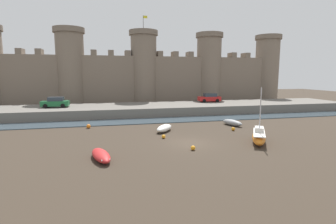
# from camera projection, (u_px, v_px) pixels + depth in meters

# --- Properties ---
(ground_plane) EXTENTS (160.00, 160.00, 0.00)m
(ground_plane) POSITION_uv_depth(u_px,v_px,m) (190.00, 143.00, 25.45)
(ground_plane) COLOR #382D23
(water_channel) EXTENTS (80.00, 4.50, 0.10)m
(water_channel) POSITION_uv_depth(u_px,v_px,m) (163.00, 120.00, 37.79)
(water_channel) COLOR #3D4C56
(water_channel) RESTS_ON ground
(quay_road) EXTENTS (70.20, 10.00, 1.48)m
(quay_road) POSITION_uv_depth(u_px,v_px,m) (154.00, 109.00, 44.68)
(quay_road) COLOR #666059
(quay_road) RESTS_ON ground
(castle) EXTENTS (64.15, 5.95, 18.56)m
(castle) POSITION_uv_depth(u_px,v_px,m) (144.00, 74.00, 55.15)
(castle) COLOR #7A6B5B
(castle) RESTS_ON ground
(rowboat_midflat_centre) EXTENTS (2.05, 3.92, 0.70)m
(rowboat_midflat_centre) POSITION_uv_depth(u_px,v_px,m) (101.00, 155.00, 20.44)
(rowboat_midflat_centre) COLOR red
(rowboat_midflat_centre) RESTS_ON ground
(rowboat_foreground_centre) EXTENTS (2.88, 3.42, 0.79)m
(rowboat_foreground_centre) POSITION_uv_depth(u_px,v_px,m) (164.00, 128.00, 30.56)
(rowboat_foreground_centre) COLOR silver
(rowboat_foreground_centre) RESTS_ON ground
(sailboat_midflat_left) EXTENTS (3.50, 4.67, 5.42)m
(sailboat_midflat_left) POSITION_uv_depth(u_px,v_px,m) (259.00, 137.00, 25.42)
(sailboat_midflat_left) COLOR orange
(sailboat_midflat_left) RESTS_ON ground
(rowboat_near_channel_left) EXTENTS (1.98, 3.43, 0.77)m
(rowboat_near_channel_left) POSITION_uv_depth(u_px,v_px,m) (232.00, 122.00, 34.12)
(rowboat_near_channel_left) COLOR gray
(rowboat_near_channel_left) RESTS_ON ground
(mooring_buoy_near_shore) EXTENTS (0.43, 0.43, 0.43)m
(mooring_buoy_near_shore) POSITION_uv_depth(u_px,v_px,m) (233.00, 129.00, 30.99)
(mooring_buoy_near_shore) COLOR orange
(mooring_buoy_near_shore) RESTS_ON ground
(mooring_buoy_off_centre) EXTENTS (0.41, 0.41, 0.41)m
(mooring_buoy_off_centre) POSITION_uv_depth(u_px,v_px,m) (193.00, 148.00, 23.04)
(mooring_buoy_off_centre) COLOR orange
(mooring_buoy_off_centre) RESTS_ON ground
(mooring_buoy_near_channel) EXTENTS (0.40, 0.40, 0.40)m
(mooring_buoy_near_channel) POSITION_uv_depth(u_px,v_px,m) (164.00, 137.00, 27.26)
(mooring_buoy_near_channel) COLOR orange
(mooring_buoy_near_channel) RESTS_ON ground
(mooring_buoy_mid_mud) EXTENTS (0.51, 0.51, 0.51)m
(mooring_buoy_mid_mud) POSITION_uv_depth(u_px,v_px,m) (89.00, 126.00, 32.35)
(mooring_buoy_mid_mud) COLOR orange
(mooring_buoy_mid_mud) RESTS_ON ground
(car_quay_east) EXTENTS (4.16, 2.00, 1.62)m
(car_quay_east) POSITION_uv_depth(u_px,v_px,m) (55.00, 102.00, 41.03)
(car_quay_east) COLOR #1E6638
(car_quay_east) RESTS_ON quay_road
(car_quay_centre_west) EXTENTS (4.16, 2.00, 1.62)m
(car_quay_centre_west) POSITION_uv_depth(u_px,v_px,m) (210.00, 98.00, 48.97)
(car_quay_centre_west) COLOR red
(car_quay_centre_west) RESTS_ON quay_road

